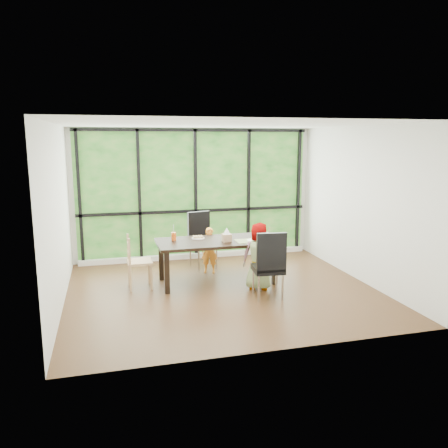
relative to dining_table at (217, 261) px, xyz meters
The scene contains 23 objects.
ground 0.60m from the dining_table, 92.88° to the right, with size 5.00×5.00×0.00m, color black.
back_wall 2.03m from the dining_table, 90.75° to the left, with size 5.00×5.00×0.00m, color silver.
foliage_backdrop 2.02m from the dining_table, 90.76° to the left, with size 4.80×0.02×2.65m, color #164F17.
window_mullions 1.98m from the dining_table, 90.78° to the left, with size 4.80×0.06×2.65m, color black, non-canonical shape.
window_sill 1.72m from the dining_table, 90.79° to the left, with size 4.80×0.12×0.10m, color silver.
dining_table is the anchor object (origin of this frame).
chair_window_leather 0.96m from the dining_table, 92.42° to the left, with size 0.46×0.46×1.08m, color black.
chair_interior_leather 1.13m from the dining_table, 57.82° to the right, with size 0.46×0.46×1.08m, color black.
chair_end_beech 1.33m from the dining_table, behind, with size 0.42×0.40×0.90m, color tan.
child_toddler 0.58m from the dining_table, 90.00° to the left, with size 0.31×0.21×0.86m, color orange.
child_older 0.83m from the dining_table, 41.39° to the right, with size 0.55×0.36×1.13m, color gray.
placemat 0.67m from the dining_table, 20.65° to the right, with size 0.46×0.34×0.01m, color tan.
plate_far 0.52m from the dining_table, 143.68° to the left, with size 0.23×0.23×0.01m, color white.
plate_near 0.74m from the dining_table, 18.17° to the right, with size 0.22×0.22×0.01m, color white.
orange_cup 0.87m from the dining_table, 164.61° to the left, with size 0.09×0.09×0.14m, color #E65817.
green_cup 1.00m from the dining_table, 16.78° to the right, with size 0.07×0.07×0.11m, color #67CE3D.
white_mug 1.02m from the dining_table, ahead, with size 0.08×0.08×0.08m, color white.
tissue_box 0.48m from the dining_table, 42.11° to the right, with size 0.15×0.15×0.13m, color tan.
crepe_rolls_far 0.54m from the dining_table, 143.68° to the left, with size 0.20×0.12×0.04m, color tan, non-canonical shape.
crepe_rolls_near 0.75m from the dining_table, 18.17° to the right, with size 0.05×0.12×0.04m, color tan, non-canonical shape.
straw_white 0.93m from the dining_table, 164.61° to the left, with size 0.01×0.01×0.20m, color white.
straw_pink 1.05m from the dining_table, 16.78° to the right, with size 0.01×0.01×0.20m, color pink.
tissue 0.59m from the dining_table, 42.11° to the right, with size 0.12×0.12×0.11m, color white.
Camera 1 is at (-1.80, -6.87, 2.47)m, focal length 35.89 mm.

